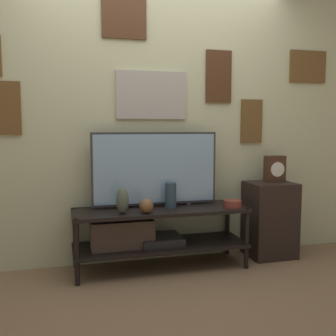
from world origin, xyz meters
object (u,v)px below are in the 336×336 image
at_px(vase_tall_ceramic, 171,195).
at_px(vase_wide_bowl, 232,204).
at_px(vase_round_glass, 146,206).
at_px(vase_urn_stoneware, 122,200).
at_px(mantel_clock, 275,169).
at_px(television, 155,169).

distance_m(vase_tall_ceramic, vase_wide_bowl, 0.55).
relative_size(vase_round_glass, vase_wide_bowl, 0.76).
height_order(vase_round_glass, vase_tall_ceramic, vase_tall_ceramic).
relative_size(vase_wide_bowl, vase_urn_stoneware, 0.71).
bearing_deg(mantel_clock, vase_wide_bowl, -159.52).
relative_size(vase_wide_bowl, mantel_clock, 0.62).
xyz_separation_m(vase_round_glass, vase_wide_bowl, (0.78, 0.03, -0.03)).
xyz_separation_m(vase_tall_ceramic, vase_wide_bowl, (0.53, -0.12, -0.08)).
bearing_deg(mantel_clock, vase_tall_ceramic, -176.06).
bearing_deg(vase_tall_ceramic, mantel_clock, 3.94).
distance_m(vase_wide_bowl, vase_urn_stoneware, 0.97).
bearing_deg(vase_tall_ceramic, vase_wide_bowl, -12.94).
bearing_deg(vase_urn_stoneware, vase_wide_bowl, -0.24).
distance_m(television, mantel_clock, 1.16).
bearing_deg(television, mantel_clock, -1.14).
bearing_deg(vase_tall_ceramic, vase_urn_stoneware, -165.03).
xyz_separation_m(television, vase_urn_stoneware, (-0.32, -0.21, -0.23)).
bearing_deg(vase_round_glass, vase_urn_stoneware, 169.22).
distance_m(television, vase_urn_stoneware, 0.45).
bearing_deg(television, vase_urn_stoneware, -146.76).
xyz_separation_m(television, vase_tall_ceramic, (0.12, -0.10, -0.23)).
height_order(vase_wide_bowl, vase_urn_stoneware, vase_urn_stoneware).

